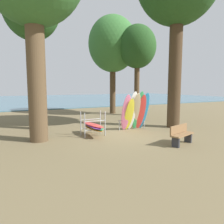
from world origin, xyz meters
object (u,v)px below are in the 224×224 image
(board_storage_rack, at_px, (93,126))
(park_bench, at_px, (181,134))
(tree_deep_back, at_px, (113,45))
(leaning_board_pile, at_px, (135,112))
(tree_mid_behind, at_px, (32,11))
(tree_far_right_back, at_px, (137,48))

(board_storage_rack, height_order, park_bench, board_storage_rack)
(tree_deep_back, xyz_separation_m, board_storage_rack, (-5.07, -7.62, -5.76))
(leaning_board_pile, relative_size, board_storage_rack, 1.06)
(tree_mid_behind, distance_m, park_bench, 10.38)
(tree_far_right_back, distance_m, leaning_board_pile, 7.93)
(tree_deep_back, height_order, board_storage_rack, tree_deep_back)
(tree_deep_back, height_order, leaning_board_pile, tree_deep_back)
(park_bench, bearing_deg, tree_far_right_back, 68.22)
(tree_mid_behind, height_order, board_storage_rack, tree_mid_behind)
(tree_far_right_back, xyz_separation_m, park_bench, (-3.50, -8.77, -5.29))
(tree_deep_back, bearing_deg, tree_far_right_back, -60.87)
(leaning_board_pile, relative_size, park_bench, 1.55)
(leaning_board_pile, height_order, park_bench, leaning_board_pile)
(tree_mid_behind, relative_size, board_storage_rack, 4.11)
(tree_mid_behind, height_order, tree_deep_back, tree_deep_back)
(tree_far_right_back, bearing_deg, park_bench, -111.78)
(tree_deep_back, distance_m, leaning_board_pile, 9.40)
(tree_mid_behind, distance_m, tree_deep_back, 8.64)
(tree_deep_back, relative_size, board_storage_rack, 4.15)
(board_storage_rack, distance_m, park_bench, 4.33)
(board_storage_rack, xyz_separation_m, park_bench, (2.78, -3.32, -0.04))
(tree_mid_behind, xyz_separation_m, leaning_board_pile, (5.01, -3.03, -5.66))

